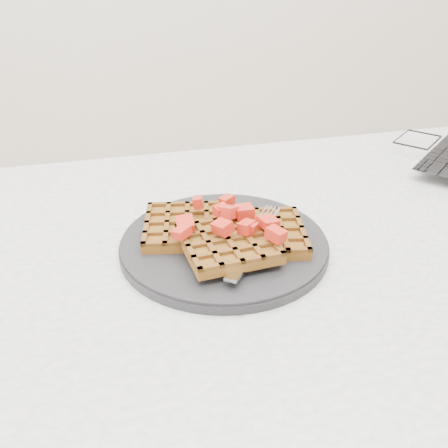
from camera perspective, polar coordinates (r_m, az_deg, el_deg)
table at (r=0.79m, az=8.60°, el=-9.28°), size 1.20×0.80×0.75m
plate at (r=0.70m, az=0.00°, el=-2.30°), size 0.29×0.29×0.02m
waffles at (r=0.68m, az=0.09°, el=-1.08°), size 0.24×0.21×0.03m
strawberry_pile at (r=0.67m, az=0.00°, el=1.04°), size 0.15×0.15×0.02m
fork at (r=0.67m, az=3.75°, el=-2.30°), size 0.13×0.16×0.02m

